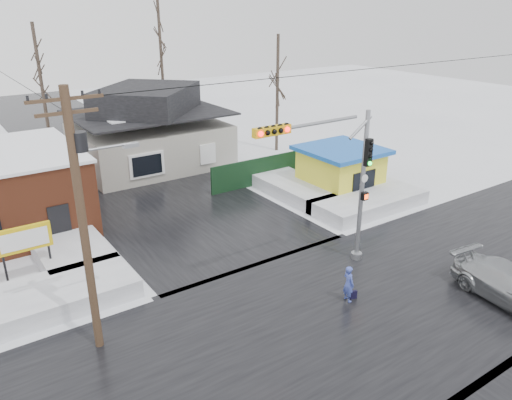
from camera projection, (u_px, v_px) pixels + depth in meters
ground at (337, 318)px, 18.98m from camera, size 120.00×120.00×0.00m
road_ns at (337, 317)px, 18.98m from camera, size 10.00×120.00×0.02m
road_ew at (337, 317)px, 18.98m from camera, size 120.00×10.00×0.02m
snowbank_nw at (44, 299)px, 19.46m from camera, size 7.00×3.00×0.80m
snowbank_ne at (369, 202)px, 28.93m from camera, size 7.00×3.00×0.80m
snowbank_nside_w at (63, 239)px, 24.34m from camera, size 3.00×8.00×0.80m
snowbank_nside_e at (289, 184)px, 31.71m from camera, size 3.00×8.00×0.80m
traffic_signal at (338, 173)px, 20.86m from camera, size 6.05×0.68×7.00m
utility_pole at (83, 210)px, 15.60m from camera, size 3.15×0.44×9.00m
marquee_sign at (24, 241)px, 20.81m from camera, size 2.20×0.21×2.55m
house at (149, 130)px, 35.92m from camera, size 10.40×8.40×5.76m
kiosk at (340, 170)px, 31.10m from camera, size 4.60×4.60×2.88m
fence at (264, 170)px, 32.80m from camera, size 8.00×0.12×1.80m
tree_far_left at (37, 53)px, 33.87m from camera, size 3.00×3.00×10.00m
tree_far_mid at (159, 24)px, 40.08m from camera, size 3.00×3.00×12.00m
tree_far_right at (278, 59)px, 37.98m from camera, size 3.00×3.00×9.00m
pedestrian at (349, 284)px, 19.78m from camera, size 0.44×0.61×1.54m
car at (512, 286)px, 19.72m from camera, size 2.51×5.11×1.43m
shopping_bag at (353, 295)px, 20.13m from camera, size 0.30×0.19×0.35m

